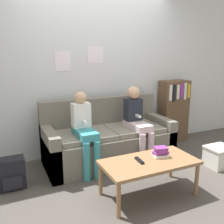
# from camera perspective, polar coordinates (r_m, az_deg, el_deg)

# --- Properties ---
(ground_plane) EXTENTS (10.00, 10.00, 0.00)m
(ground_plane) POSITION_cam_1_polar(r_m,az_deg,el_deg) (3.44, 2.74, -14.06)
(ground_plane) COLOR #4C4742
(wall_back) EXTENTS (8.00, 0.07, 2.60)m
(wall_back) POSITION_cam_1_polar(r_m,az_deg,el_deg) (3.98, -3.87, 9.28)
(wall_back) COLOR silver
(wall_back) RESTS_ON ground_plane
(couch) EXTENTS (1.87, 0.80, 0.91)m
(couch) POSITION_cam_1_polar(r_m,az_deg,el_deg) (3.74, -0.91, -6.57)
(couch) COLOR #6B665B
(couch) RESTS_ON ground_plane
(coffee_table) EXTENTS (1.07, 0.54, 0.41)m
(coffee_table) POSITION_cam_1_polar(r_m,az_deg,el_deg) (2.87, 8.51, -11.76)
(coffee_table) COLOR #8E6642
(coffee_table) RESTS_ON ground_plane
(person_left) EXTENTS (0.24, 0.55, 1.08)m
(person_left) POSITION_cam_1_polar(r_m,az_deg,el_deg) (3.32, -6.31, -3.74)
(person_left) COLOR teal
(person_left) RESTS_ON ground_plane
(person_right) EXTENTS (0.24, 0.55, 1.11)m
(person_right) POSITION_cam_1_polar(r_m,az_deg,el_deg) (3.64, 5.77, -1.75)
(person_right) COLOR silver
(person_right) RESTS_ON ground_plane
(tv_remote) EXTENTS (0.05, 0.17, 0.02)m
(tv_remote) POSITION_cam_1_polar(r_m,az_deg,el_deg) (2.82, 6.27, -10.95)
(tv_remote) COLOR black
(tv_remote) RESTS_ON coffee_table
(book_stack) EXTENTS (0.20, 0.19, 0.11)m
(book_stack) POSITION_cam_1_polar(r_m,az_deg,el_deg) (2.97, 11.04, -9.02)
(book_stack) COLOR silver
(book_stack) RESTS_ON coffee_table
(bookshelf) EXTENTS (0.51, 0.29, 1.10)m
(bookshelf) POSITION_cam_1_polar(r_m,az_deg,el_deg) (4.64, 13.83, 0.24)
(bookshelf) COLOR brown
(bookshelf) RESTS_ON ground_plane
(storage_box) EXTENTS (0.37, 0.31, 0.29)m
(storage_box) POSITION_cam_1_polar(r_m,az_deg,el_deg) (3.91, 23.26, -9.32)
(storage_box) COLOR silver
(storage_box) RESTS_ON ground_plane
(backpack) EXTENTS (0.31, 0.22, 0.38)m
(backpack) POSITION_cam_1_polar(r_m,az_deg,el_deg) (3.28, -21.95, -12.94)
(backpack) COLOR black
(backpack) RESTS_ON ground_plane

